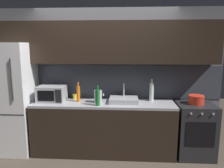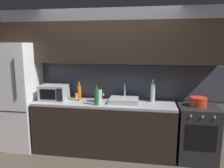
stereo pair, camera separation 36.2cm
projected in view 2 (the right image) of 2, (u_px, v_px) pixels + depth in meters
name	position (u px, v px, depth m)	size (l,w,h in m)	color
back_wall	(107.00, 63.00, 3.87)	(4.13, 0.44, 2.50)	slate
counter_run	(104.00, 127.00, 3.78)	(2.39, 0.60, 0.90)	black
refrigerator	(19.00, 96.00, 3.94)	(0.68, 0.69, 1.90)	white
oven_range	(196.00, 133.00, 3.53)	(0.60, 0.62, 0.90)	#232326
microwave	(54.00, 92.00, 3.84)	(0.46, 0.35, 0.27)	#A8AAAF
sink_basin	(124.00, 100.00, 3.67)	(0.48, 0.38, 0.30)	#ADAFB5
kettle	(98.00, 96.00, 3.68)	(0.17, 0.13, 0.23)	#B7BABF
wine_bottle_green	(97.00, 97.00, 3.50)	(0.08, 0.08, 0.33)	#1E6B2D
wine_bottle_orange	(79.00, 93.00, 3.77)	(0.06, 0.06, 0.34)	orange
wine_bottle_clear	(153.00, 92.00, 3.70)	(0.08, 0.08, 0.39)	silver
mug_yellow	(77.00, 96.00, 3.97)	(0.07, 0.07, 0.09)	gold
cooking_pot	(199.00, 102.00, 3.44)	(0.25, 0.25, 0.14)	red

